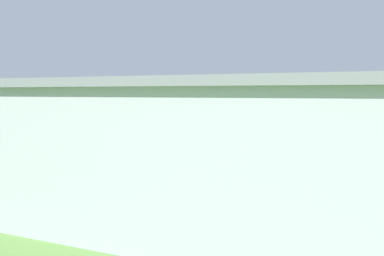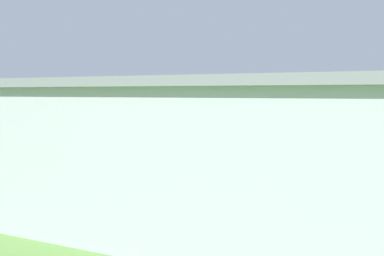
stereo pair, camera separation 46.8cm
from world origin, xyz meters
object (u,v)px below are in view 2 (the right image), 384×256
(hangar, at_px, (117,148))
(person_beside_truck, at_px, (77,154))
(car_silver, at_px, (45,156))
(biplane, at_px, (204,115))
(windsock, at_px, (130,94))
(person_near_hangar_door, at_px, (113,156))

(hangar, bearing_deg, person_beside_truck, -41.82)
(car_silver, relative_size, person_beside_truck, 2.71)
(car_silver, height_order, person_beside_truck, car_silver)
(hangar, xyz_separation_m, car_silver, (14.12, -9.16, -2.29))
(biplane, distance_m, person_beside_truck, 21.21)
(hangar, bearing_deg, windsock, -53.97)
(biplane, distance_m, windsock, 18.04)
(person_near_hangar_door, xyz_separation_m, windsock, (19.50, -28.39, 4.69))
(windsock, bearing_deg, hangar, 126.03)
(car_silver, bearing_deg, person_beside_truck, -94.44)
(car_silver, bearing_deg, biplane, -91.44)
(person_beside_truck, relative_size, windsock, 0.25)
(biplane, relative_size, person_beside_truck, 4.91)
(hangar, relative_size, person_beside_truck, 17.59)
(biplane, distance_m, person_near_hangar_door, 21.32)
(car_silver, relative_size, person_near_hangar_door, 2.64)
(car_silver, xyz_separation_m, person_beside_truck, (-0.25, -3.25, -0.11))
(hangar, xyz_separation_m, windsock, (29.77, -40.93, 2.31))
(car_silver, bearing_deg, windsock, -63.78)
(biplane, xyz_separation_m, car_silver, (0.61, 24.32, -2.25))
(car_silver, distance_m, person_near_hangar_door, 5.13)
(biplane, relative_size, person_near_hangar_door, 4.78)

